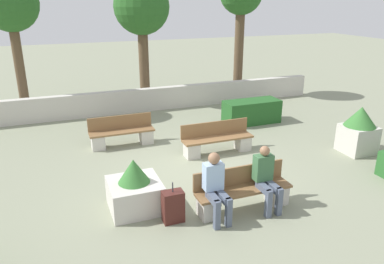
# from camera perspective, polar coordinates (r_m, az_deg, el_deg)

# --- Properties ---
(ground_plane) EXTENTS (60.00, 60.00, 0.00)m
(ground_plane) POSITION_cam_1_polar(r_m,az_deg,el_deg) (9.34, 0.60, -6.24)
(ground_plane) COLOR gray
(perimeter_wall) EXTENTS (14.68, 0.30, 0.86)m
(perimeter_wall) POSITION_cam_1_polar(r_m,az_deg,el_deg) (14.37, -7.87, 4.82)
(perimeter_wall) COLOR beige
(perimeter_wall) RESTS_ON ground_plane
(bench_front) EXTENTS (2.03, 0.48, 0.86)m
(bench_front) POSITION_cam_1_polar(r_m,az_deg,el_deg) (7.80, 7.77, -9.24)
(bench_front) COLOR brown
(bench_front) RESTS_ON ground_plane
(bench_left_side) EXTENTS (1.87, 0.49, 0.86)m
(bench_left_side) POSITION_cam_1_polar(r_m,az_deg,el_deg) (11.12, -10.61, -0.37)
(bench_left_side) COLOR brown
(bench_left_side) RESTS_ON ground_plane
(bench_right_side) EXTENTS (2.02, 0.48, 0.86)m
(bench_right_side) POSITION_cam_1_polar(r_m,az_deg,el_deg) (10.42, 3.88, -1.42)
(bench_right_side) COLOR brown
(bench_right_side) RESTS_ON ground_plane
(person_seated_man) EXTENTS (0.38, 0.64, 1.35)m
(person_seated_man) POSITION_cam_1_polar(r_m,az_deg,el_deg) (7.22, 3.63, -7.88)
(person_seated_man) COLOR #515B70
(person_seated_man) RESTS_ON ground_plane
(person_seated_woman) EXTENTS (0.38, 0.64, 1.33)m
(person_seated_woman) POSITION_cam_1_polar(r_m,az_deg,el_deg) (7.71, 11.21, -6.53)
(person_seated_woman) COLOR #515B70
(person_seated_woman) RESTS_ON ground_plane
(hedge_block_near_left) EXTENTS (1.93, 0.80, 0.79)m
(hedge_block_near_left) POSITION_cam_1_polar(r_m,az_deg,el_deg) (13.07, 9.06, 3.08)
(hedge_block_near_left) COLOR #235623
(hedge_block_near_left) RESTS_ON ground_plane
(planter_corner_left) EXTENTS (1.04, 1.04, 1.10)m
(planter_corner_left) POSITION_cam_1_polar(r_m,az_deg,el_deg) (7.77, -8.73, -8.64)
(planter_corner_left) COLOR beige
(planter_corner_left) RESTS_ON ground_plane
(planter_corner_right) EXTENTS (0.86, 0.86, 1.32)m
(planter_corner_right) POSITION_cam_1_polar(r_m,az_deg,el_deg) (11.30, 24.08, 0.36)
(planter_corner_right) COLOR beige
(planter_corner_right) RESTS_ON ground_plane
(suitcase) EXTENTS (0.41, 0.26, 0.84)m
(suitcase) POSITION_cam_1_polar(r_m,az_deg,el_deg) (7.33, -2.91, -11.28)
(suitcase) COLOR #471E19
(suitcase) RESTS_ON ground_plane
(tree_leftmost) EXTENTS (1.88, 1.88, 4.87)m
(tree_leftmost) POSITION_cam_1_polar(r_m,az_deg,el_deg) (14.40, -25.97, 16.77)
(tree_leftmost) COLOR brown
(tree_leftmost) RESTS_ON ground_plane
(tree_center_left) EXTENTS (2.12, 2.12, 4.84)m
(tree_center_left) POSITION_cam_1_polar(r_m,az_deg,el_deg) (15.03, -7.68, 18.03)
(tree_center_left) COLOR brown
(tree_center_left) RESTS_ON ground_plane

